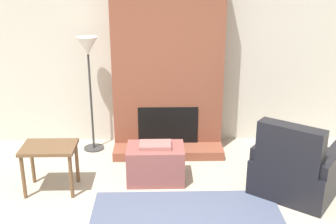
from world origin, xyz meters
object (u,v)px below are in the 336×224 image
ottoman (156,163)px  floor_lamp_left (88,57)px  side_table (49,153)px  armchair (296,170)px

ottoman → floor_lamp_left: bearing=133.0°
ottoman → floor_lamp_left: size_ratio=0.43×
ottoman → side_table: side_table is taller
ottoman → armchair: size_ratio=0.55×
armchair → side_table: 2.92m
armchair → floor_lamp_left: floor_lamp_left is taller
armchair → side_table: bearing=35.1°
ottoman → armchair: armchair is taller
armchair → floor_lamp_left: size_ratio=0.78×
side_table → floor_lamp_left: (0.33, 1.19, 0.90)m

